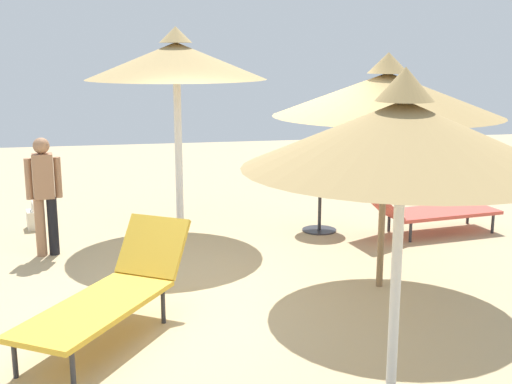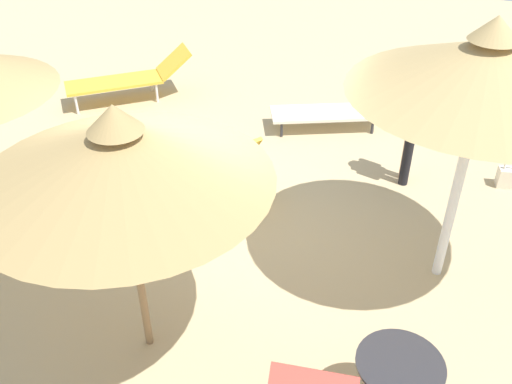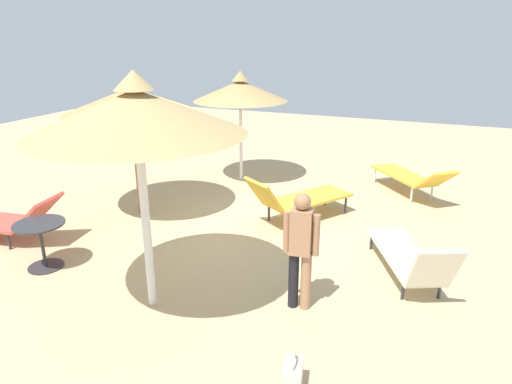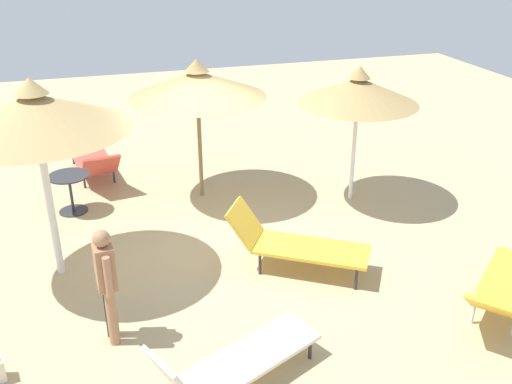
% 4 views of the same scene
% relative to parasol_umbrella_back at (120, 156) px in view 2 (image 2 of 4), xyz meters
% --- Properties ---
extents(ground, '(24.00, 24.00, 0.10)m').
position_rel_parasol_umbrella_back_xyz_m(ground, '(-1.57, 0.06, -2.21)').
color(ground, tan).
extents(parasol_umbrella_back, '(2.45, 2.45, 2.60)m').
position_rel_parasol_umbrella_back_xyz_m(parasol_umbrella_back, '(0.00, 0.00, 0.00)').
color(parasol_umbrella_back, olive).
rests_on(parasol_umbrella_back, ground).
extents(parasol_umbrella_near_left, '(2.50, 2.50, 2.94)m').
position_rel_parasol_umbrella_back_xyz_m(parasol_umbrella_near_left, '(-2.04, 2.56, 0.31)').
color(parasol_umbrella_near_left, white).
rests_on(parasol_umbrella_near_left, ground).
extents(lounge_chair_edge, '(1.70, 2.11, 0.94)m').
position_rel_parasol_umbrella_back_xyz_m(lounge_chair_edge, '(-2.93, -0.78, -1.71)').
color(lounge_chair_edge, gold).
rests_on(lounge_chair_edge, ground).
extents(lounge_chair_near_right, '(1.38, 2.11, 0.92)m').
position_rel_parasol_umbrella_back_xyz_m(lounge_chair_near_right, '(-5.05, 0.73, -1.80)').
color(lounge_chair_near_right, silver).
rests_on(lounge_chair_near_right, ground).
extents(lounge_chair_far_right, '(1.87, 2.05, 0.83)m').
position_rel_parasol_umbrella_back_xyz_m(lounge_chair_far_right, '(-4.77, -3.01, -1.73)').
color(lounge_chair_far_right, gold).
rests_on(lounge_chair_far_right, ground).
extents(person_standing_front, '(0.44, 0.25, 1.54)m').
position_rel_parasol_umbrella_back_xyz_m(person_standing_front, '(-3.81, 1.92, -1.30)').
color(person_standing_front, '#A57554').
rests_on(person_standing_front, ground).
extents(handbag, '(0.23, 0.33, 0.44)m').
position_rel_parasol_umbrella_back_xyz_m(handbag, '(-4.18, 3.29, -2.01)').
color(handbag, beige).
rests_on(handbag, ground).
extents(side_table_round, '(0.72, 0.72, 0.71)m').
position_rel_parasol_umbrella_back_xyz_m(side_table_round, '(-0.01, 2.37, -1.67)').
color(side_table_round, '#2D2D33').
rests_on(side_table_round, ground).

